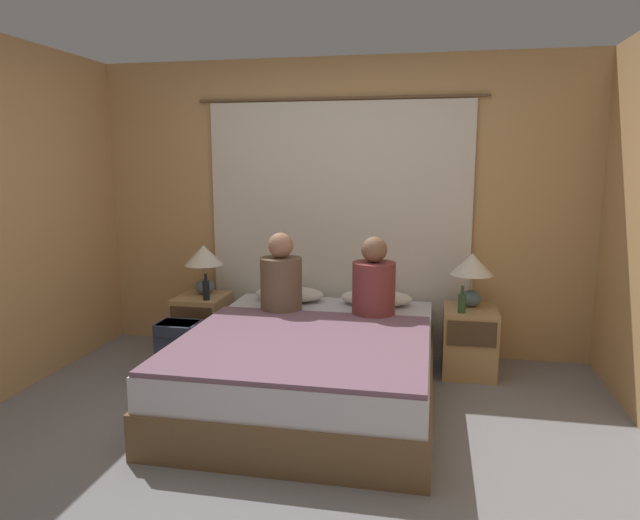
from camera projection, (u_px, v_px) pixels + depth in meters
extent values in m
plane|color=gray|center=(288.00, 445.00, 3.35)|extent=(16.00, 16.00, 0.00)
cube|color=tan|center=(339.00, 208.00, 4.90)|extent=(4.31, 0.06, 2.50)
cube|color=silver|center=(338.00, 230.00, 4.87)|extent=(2.22, 0.02, 2.14)
cylinder|color=brown|center=(338.00, 98.00, 4.68)|extent=(2.42, 0.02, 0.02)
cube|color=brown|center=(311.00, 380.00, 3.97)|extent=(1.66, 2.08, 0.28)
cube|color=silver|center=(311.00, 347.00, 3.93)|extent=(1.62, 2.04, 0.21)
cube|color=tan|center=(203.00, 325.00, 4.88)|extent=(0.40, 0.46, 0.52)
cube|color=#4C3823|center=(191.00, 318.00, 4.63)|extent=(0.36, 0.02, 0.19)
cube|color=tan|center=(469.00, 341.00, 4.45)|extent=(0.40, 0.46, 0.52)
cube|color=#4C3823|center=(472.00, 334.00, 4.20)|extent=(0.36, 0.02, 0.19)
ellipsoid|color=slate|center=(205.00, 286.00, 4.88)|extent=(0.16, 0.16, 0.13)
cylinder|color=#B2A893|center=(204.00, 272.00, 4.86)|extent=(0.02, 0.02, 0.12)
cone|color=silver|center=(204.00, 255.00, 4.84)|extent=(0.33, 0.33, 0.17)
ellipsoid|color=slate|center=(470.00, 298.00, 4.46)|extent=(0.16, 0.16, 0.13)
cylinder|color=#B2A893|center=(471.00, 282.00, 4.44)|extent=(0.02, 0.02, 0.12)
cone|color=silver|center=(472.00, 264.00, 4.41)|extent=(0.33, 0.33, 0.17)
ellipsoid|color=silver|center=(289.00, 294.00, 4.78)|extent=(0.58, 0.33, 0.12)
ellipsoid|color=silver|center=(376.00, 298.00, 4.64)|extent=(0.58, 0.33, 0.12)
cube|color=slate|center=(302.00, 343.00, 3.64)|extent=(1.60, 1.45, 0.03)
cylinder|color=brown|center=(281.00, 285.00, 4.40)|extent=(0.32, 0.32, 0.43)
sphere|color=#A87A5B|center=(281.00, 245.00, 4.35)|extent=(0.19, 0.19, 0.19)
cylinder|color=brown|center=(374.00, 290.00, 4.26)|extent=(0.32, 0.32, 0.42)
sphere|color=#846047|center=(374.00, 249.00, 4.21)|extent=(0.19, 0.19, 0.19)
cylinder|color=black|center=(206.00, 290.00, 4.67)|extent=(0.06, 0.06, 0.16)
cylinder|color=black|center=(206.00, 277.00, 4.65)|extent=(0.02, 0.02, 0.06)
cylinder|color=#2D4C28|center=(462.00, 303.00, 4.28)|extent=(0.06, 0.06, 0.14)
cylinder|color=#2D4C28|center=(462.00, 290.00, 4.26)|extent=(0.02, 0.02, 0.06)
cube|color=#333D56|center=(180.00, 350.00, 4.38)|extent=(0.31, 0.23, 0.44)
cube|color=#283045|center=(177.00, 328.00, 4.33)|extent=(0.28, 0.24, 0.08)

